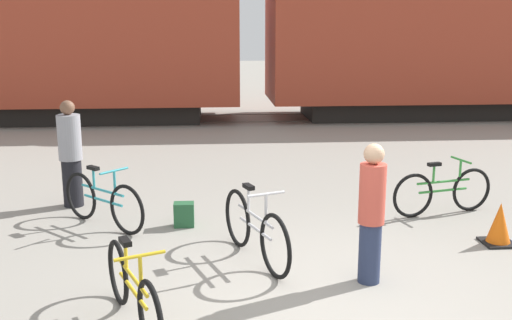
% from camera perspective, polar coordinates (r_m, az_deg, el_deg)
% --- Properties ---
extents(ground_plane, '(80.00, 80.00, 0.00)m').
position_cam_1_polar(ground_plane, '(6.46, 7.70, -12.73)').
color(ground_plane, gray).
extents(freight_train, '(28.68, 3.07, 5.71)m').
position_cam_1_polar(freight_train, '(17.76, -0.24, 13.63)').
color(freight_train, black).
rests_on(freight_train, ground_plane).
extents(rail_near, '(40.68, 0.07, 0.01)m').
position_cam_1_polar(rail_near, '(17.27, -0.06, 3.66)').
color(rail_near, '#4C4238').
rests_on(rail_near, ground_plane).
extents(rail_far, '(40.68, 0.07, 0.01)m').
position_cam_1_polar(rail_far, '(18.68, -0.39, 4.37)').
color(rail_far, '#4C4238').
rests_on(rail_far, ground_plane).
extents(bicycle_green, '(1.64, 0.52, 0.82)m').
position_cam_1_polar(bicycle_green, '(9.30, 17.37, -2.85)').
color(bicycle_green, black).
rests_on(bicycle_green, ground_plane).
extents(bicycle_teal, '(1.29, 1.24, 0.86)m').
position_cam_1_polar(bicycle_teal, '(8.60, -14.37, -3.81)').
color(bicycle_teal, black).
rests_on(bicycle_teal, ground_plane).
extents(bicycle_yellow, '(0.72, 1.62, 0.82)m').
position_cam_1_polar(bicycle_yellow, '(5.81, -11.65, -12.12)').
color(bicycle_yellow, black).
rests_on(bicycle_yellow, ground_plane).
extents(bicycle_silver, '(0.67, 1.72, 0.92)m').
position_cam_1_polar(bicycle_silver, '(7.15, -0.08, -6.63)').
color(bicycle_silver, black).
rests_on(bicycle_silver, ground_plane).
extents(person_in_grey, '(0.35, 0.35, 1.65)m').
position_cam_1_polar(person_in_grey, '(9.59, -17.25, 0.54)').
color(person_in_grey, black).
rests_on(person_in_grey, ground_plane).
extents(person_in_red, '(0.28, 0.28, 1.55)m').
position_cam_1_polar(person_in_red, '(6.57, 10.94, -4.96)').
color(person_in_red, '#283351').
rests_on(person_in_red, ground_plane).
extents(backpack, '(0.28, 0.20, 0.34)m').
position_cam_1_polar(backpack, '(8.46, -6.87, -5.18)').
color(backpack, '#235633').
rests_on(backpack, ground_plane).
extents(traffic_cone, '(0.40, 0.40, 0.55)m').
position_cam_1_polar(traffic_cone, '(8.33, 22.16, -5.75)').
color(traffic_cone, black).
rests_on(traffic_cone, ground_plane).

